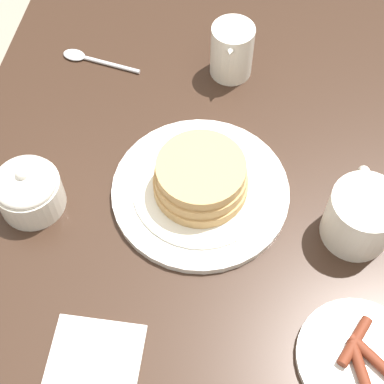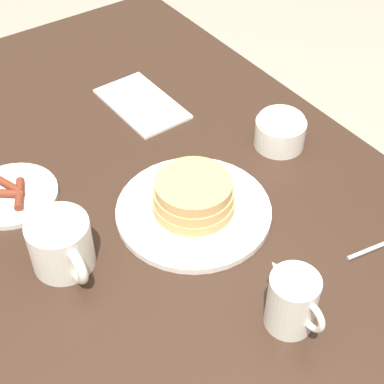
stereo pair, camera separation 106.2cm
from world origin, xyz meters
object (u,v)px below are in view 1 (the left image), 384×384
(pancake_plate, at_px, (201,184))
(creamer_pitcher, at_px, (232,50))
(sugar_bowl, at_px, (28,189))
(spoon, at_px, (88,59))
(coffee_mug, at_px, (361,215))
(side_plate_bacon, at_px, (359,358))

(pancake_plate, bearing_deg, creamer_pitcher, -2.76)
(pancake_plate, distance_m, sugar_bowl, 0.24)
(spoon, bearing_deg, coffee_mug, -119.78)
(coffee_mug, height_order, creamer_pitcher, creamer_pitcher)
(pancake_plate, distance_m, coffee_mug, 0.23)
(pancake_plate, height_order, creamer_pitcher, creamer_pitcher)
(side_plate_bacon, xyz_separation_m, sugar_bowl, (0.15, 0.47, 0.03))
(coffee_mug, bearing_deg, side_plate_bacon, -177.08)
(coffee_mug, xyz_separation_m, spoon, (0.26, 0.46, -0.04))
(pancake_plate, height_order, coffee_mug, coffee_mug)
(side_plate_bacon, distance_m, sugar_bowl, 0.50)
(coffee_mug, bearing_deg, creamer_pitcher, 37.58)
(side_plate_bacon, bearing_deg, sugar_bowl, 71.78)
(sugar_bowl, xyz_separation_m, spoon, (0.29, -0.00, -0.03))
(sugar_bowl, bearing_deg, side_plate_bacon, -108.22)
(creamer_pitcher, distance_m, sugar_bowl, 0.39)
(side_plate_bacon, relative_size, spoon, 1.11)
(pancake_plate, bearing_deg, side_plate_bacon, -132.10)
(side_plate_bacon, xyz_separation_m, creamer_pitcher, (0.46, 0.22, 0.04))
(coffee_mug, xyz_separation_m, creamer_pitcher, (0.27, 0.21, 0.01))
(pancake_plate, height_order, side_plate_bacon, pancake_plate)
(pancake_plate, relative_size, coffee_mug, 2.04)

